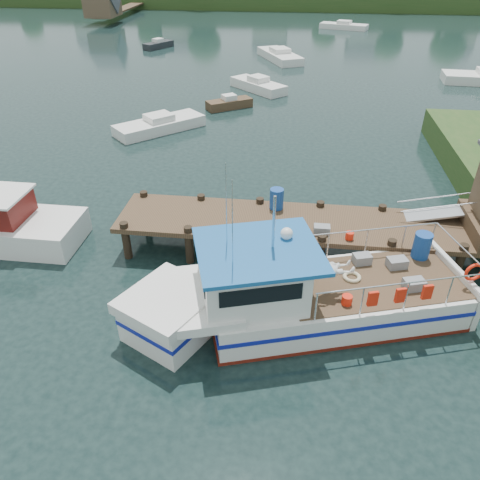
# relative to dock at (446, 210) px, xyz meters

# --- Properties ---
(ground_plane) EXTENTS (160.00, 160.00, 0.00)m
(ground_plane) POSITION_rel_dock_xyz_m (-6.51, -0.01, -2.24)
(ground_plane) COLOR black
(dock) EXTENTS (16.60, 3.00, 4.78)m
(dock) POSITION_rel_dock_xyz_m (0.00, 0.00, 0.00)
(dock) COLOR #473321
(dock) RESTS_ON ground
(lobster_boat) EXTENTS (11.47, 6.13, 5.58)m
(lobster_boat) POSITION_rel_dock_xyz_m (-5.44, -4.12, -1.23)
(lobster_boat) COLOR silver
(lobster_boat) RESTS_ON ground
(moored_rowboat) EXTENTS (3.47, 2.86, 0.99)m
(moored_rowboat) POSITION_rel_dock_xyz_m (-10.74, 18.35, -1.87)
(moored_rowboat) COLOR #473321
(moored_rowboat) RESTS_ON ground
(moored_far) EXTENTS (6.76, 4.09, 1.09)m
(moored_far) POSITION_rel_dock_xyz_m (-0.01, 55.50, -1.84)
(moored_far) COLOR silver
(moored_far) RESTS_ON ground
(moored_a) EXTENTS (5.63, 5.58, 1.09)m
(moored_a) POSITION_rel_dock_xyz_m (-14.60, 13.02, -1.84)
(moored_a) COLOR silver
(moored_a) RESTS_ON ground
(moored_b) EXTENTS (5.03, 4.96, 1.17)m
(moored_b) POSITION_rel_dock_xyz_m (-9.03, 23.37, -1.81)
(moored_b) COLOR silver
(moored_b) RESTS_ON ground
(moored_d) EXTENTS (5.18, 7.37, 1.19)m
(moored_d) POSITION_rel_dock_xyz_m (-7.84, 35.08, -1.80)
(moored_d) COLOR silver
(moored_d) RESTS_ON ground
(moored_e) EXTENTS (3.00, 3.89, 1.04)m
(moored_e) POSITION_rel_dock_xyz_m (-21.94, 39.52, -1.86)
(moored_e) COLOR black
(moored_e) RESTS_ON ground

